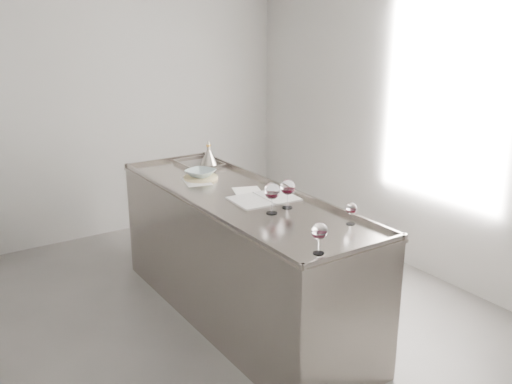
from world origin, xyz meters
TOP-DOWN VIEW (x-y plane):
  - room_shell at (0.00, 0.00)m, footprint 4.54×5.04m
  - counter at (0.50, 0.30)m, footprint 0.77×2.42m
  - wine_glass_left at (0.33, -0.78)m, footprint 0.09×0.09m
  - wine_glass_middle at (0.49, -0.11)m, footprint 0.10×0.10m
  - wine_glass_right at (0.64, -0.08)m, footprint 0.10×0.10m
  - wine_glass_small at (0.78, -0.54)m, footprint 0.07×0.07m
  - notebook at (0.60, 0.14)m, footprint 0.46×0.34m
  - loose_paper_top at (0.43, 0.80)m, footprint 0.25×0.31m
  - loose_paper_under at (0.60, 0.34)m, footprint 0.28×0.33m
  - trivet at (0.49, 0.85)m, footprint 0.35×0.35m
  - ceramic_bowl at (0.49, 0.85)m, footprint 0.29×0.29m
  - wine_funnel at (0.73, 1.15)m, footprint 0.16×0.16m

SIDE VIEW (x-z plane):
  - counter at x=0.50m, z-range -0.01..0.96m
  - loose_paper_top at x=0.43m, z-range 0.94..0.94m
  - loose_paper_under at x=0.60m, z-range 0.94..0.94m
  - notebook at x=0.60m, z-range 0.94..0.96m
  - trivet at x=0.49m, z-range 0.94..0.96m
  - ceramic_bowl at x=0.49m, z-range 0.96..1.01m
  - wine_funnel at x=0.73m, z-range 0.89..1.13m
  - wine_glass_small at x=0.78m, z-range 0.97..1.11m
  - wine_glass_left at x=0.33m, z-range 0.98..1.15m
  - wine_glass_right at x=0.64m, z-range 0.98..1.18m
  - wine_glass_middle at x=0.49m, z-range 0.98..1.19m
  - room_shell at x=0.00m, z-range -0.02..2.82m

